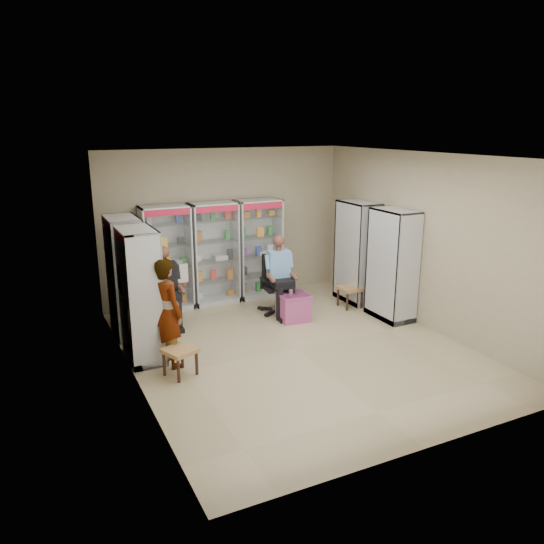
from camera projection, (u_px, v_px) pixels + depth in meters
name	position (u px, v px, depth m)	size (l,w,h in m)	color
floor	(295.00, 349.00, 8.41)	(6.00, 6.00, 0.00)	tan
room_shell	(297.00, 226.00, 7.88)	(5.02, 6.02, 3.01)	tan
cabinet_back_left	(167.00, 259.00, 9.96)	(0.90, 0.50, 2.00)	#9DA0A4
cabinet_back_mid	(214.00, 253.00, 10.36)	(0.90, 0.50, 2.00)	#9EA0A5
cabinet_back_right	(258.00, 249.00, 10.76)	(0.90, 0.50, 2.00)	silver
cabinet_right_far	(357.00, 252.00, 10.47)	(0.50, 0.90, 2.00)	#A9ACB1
cabinet_right_near	(392.00, 265.00, 9.51)	(0.50, 0.90, 2.00)	#B7BABF
cabinet_left_far	(126.00, 277.00, 8.77)	(0.50, 0.90, 2.00)	silver
cabinet_left_near	(141.00, 295.00, 7.81)	(0.50, 0.90, 2.00)	#9FA0A6
wooden_chair	(165.00, 298.00, 9.37)	(0.42, 0.42, 0.94)	black
seated_customer	(165.00, 288.00, 9.27)	(0.44, 0.60, 1.34)	black
office_chair	(277.00, 284.00, 9.92)	(0.60, 0.60, 1.10)	black
seated_shopkeeper	(278.00, 277.00, 9.83)	(0.46, 0.64, 1.40)	#79C2F1
pink_trunk	(293.00, 307.00, 9.60)	(0.51, 0.49, 0.49)	#A0407A
tea_glass	(291.00, 292.00, 9.50)	(0.07, 0.07, 0.09)	#5B2907
woven_stool_a	(350.00, 297.00, 10.29)	(0.40, 0.40, 0.40)	#AA8C47
woven_stool_b	(180.00, 362.00, 7.47)	(0.40, 0.40, 0.40)	#AC7948
standing_man	(167.00, 313.00, 7.63)	(0.59, 0.39, 1.63)	#9C9C9F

